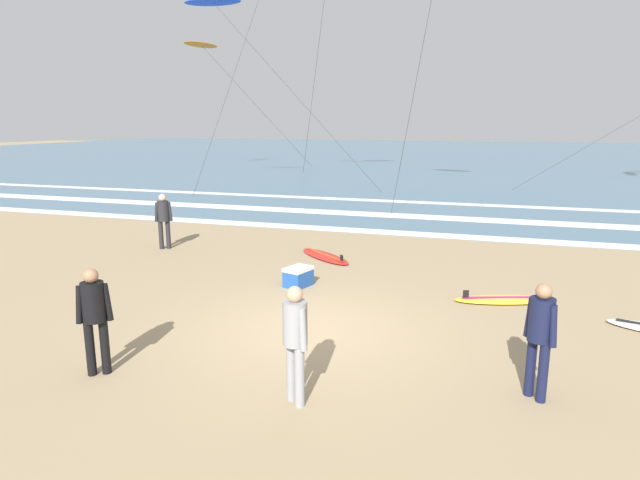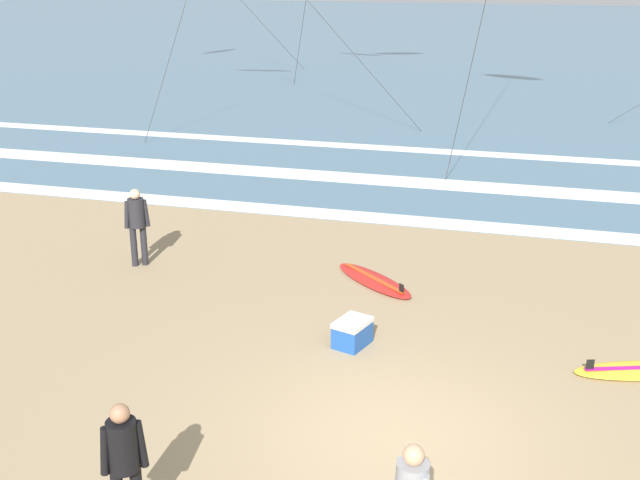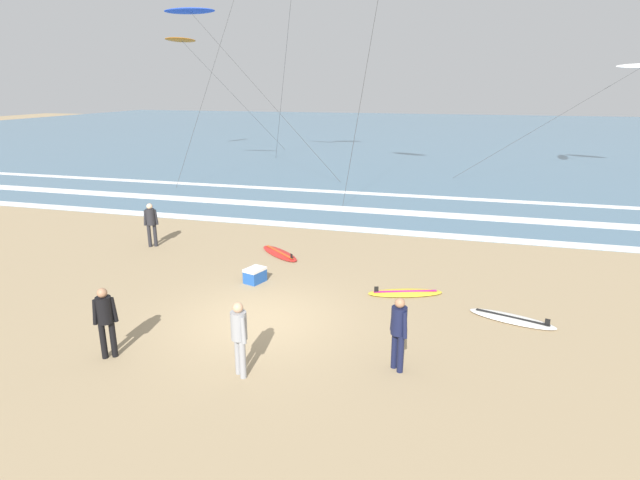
{
  "view_description": "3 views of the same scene",
  "coord_description": "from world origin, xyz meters",
  "px_view_note": "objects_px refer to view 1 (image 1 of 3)",
  "views": [
    {
      "loc": [
        2.85,
        -8.57,
        3.62
      ],
      "look_at": [
        -0.9,
        3.36,
        0.87
      ],
      "focal_mm": 30.34,
      "sensor_mm": 36.0,
      "label": 1
    },
    {
      "loc": [
        1.43,
        -8.88,
        5.94
      ],
      "look_at": [
        -1.89,
        3.32,
        1.41
      ],
      "focal_mm": 44.87,
      "sensor_mm": 36.0,
      "label": 2
    },
    {
      "loc": [
        4.6,
        -10.9,
        5.64
      ],
      "look_at": [
        0.34,
        4.42,
        0.84
      ],
      "focal_mm": 28.92,
      "sensor_mm": 36.0,
      "label": 3
    }
  ],
  "objects_px": {
    "surfboard_right_spare": "(505,299)",
    "cooler_box": "(298,277)",
    "surfer_right_near": "(163,216)",
    "surfer_mid_group": "(94,312)",
    "surfboard_foreground_flat": "(325,256)",
    "kite_orange_high_right": "(202,46)",
    "surfer_foreground_main": "(295,334)",
    "surfer_background_far": "(540,331)",
    "kite_blue_distant_high": "(214,3)"
  },
  "relations": [
    {
      "from": "surfer_background_far",
      "to": "kite_orange_high_right",
      "type": "height_order",
      "value": "kite_orange_high_right"
    },
    {
      "from": "surfer_foreground_main",
      "to": "surfboard_right_spare",
      "type": "relative_size",
      "value": 0.73
    },
    {
      "from": "surfer_right_near",
      "to": "surfer_foreground_main",
      "type": "distance_m",
      "value": 9.78
    },
    {
      "from": "cooler_box",
      "to": "surfboard_right_spare",
      "type": "bearing_deg",
      "value": 3.27
    },
    {
      "from": "surfboard_foreground_flat",
      "to": "kite_orange_high_right",
      "type": "bearing_deg",
      "value": 125.3
    },
    {
      "from": "surfer_mid_group",
      "to": "surfer_background_far",
      "type": "relative_size",
      "value": 1.0
    },
    {
      "from": "surfboard_right_spare",
      "to": "kite_orange_high_right",
      "type": "bearing_deg",
      "value": 129.41
    },
    {
      "from": "surfer_foreground_main",
      "to": "surfboard_right_spare",
      "type": "bearing_deg",
      "value": 62.13
    },
    {
      "from": "surfer_background_far",
      "to": "surfer_foreground_main",
      "type": "distance_m",
      "value": 3.19
    },
    {
      "from": "surfer_mid_group",
      "to": "surfer_background_far",
      "type": "xyz_separation_m",
      "value": [
        6.04,
        1.15,
        0.0
      ]
    },
    {
      "from": "surfer_right_near",
      "to": "surfboard_right_spare",
      "type": "bearing_deg",
      "value": -12.36
    },
    {
      "from": "surfer_mid_group",
      "to": "surfer_background_far",
      "type": "distance_m",
      "value": 6.14
    },
    {
      "from": "surfer_foreground_main",
      "to": "kite_blue_distant_high",
      "type": "bearing_deg",
      "value": 119.83
    },
    {
      "from": "surfboard_right_spare",
      "to": "surfboard_foreground_flat",
      "type": "relative_size",
      "value": 1.1
    },
    {
      "from": "surfer_foreground_main",
      "to": "surfboard_foreground_flat",
      "type": "height_order",
      "value": "surfer_foreground_main"
    },
    {
      "from": "surfboard_right_spare",
      "to": "kite_orange_high_right",
      "type": "xyz_separation_m",
      "value": [
        -21.01,
        25.57,
        8.97
      ]
    },
    {
      "from": "surfer_mid_group",
      "to": "surfer_right_near",
      "type": "relative_size",
      "value": 1.0
    },
    {
      "from": "surfer_mid_group",
      "to": "surfboard_foreground_flat",
      "type": "bearing_deg",
      "value": 81.48
    },
    {
      "from": "surfer_right_near",
      "to": "kite_blue_distant_high",
      "type": "relative_size",
      "value": 0.14
    },
    {
      "from": "surfboard_right_spare",
      "to": "surfboard_foreground_flat",
      "type": "height_order",
      "value": "same"
    },
    {
      "from": "surfer_right_near",
      "to": "kite_blue_distant_high",
      "type": "bearing_deg",
      "value": 111.79
    },
    {
      "from": "surfer_right_near",
      "to": "kite_orange_high_right",
      "type": "xyz_separation_m",
      "value": [
        -11.65,
        23.52,
        8.06
      ]
    },
    {
      "from": "surfer_foreground_main",
      "to": "surfboard_right_spare",
      "type": "xyz_separation_m",
      "value": [
        2.71,
        5.13,
        -0.91
      ]
    },
    {
      "from": "surfer_background_far",
      "to": "surfboard_foreground_flat",
      "type": "distance_m",
      "value": 8.15
    },
    {
      "from": "surfer_right_near",
      "to": "kite_orange_high_right",
      "type": "height_order",
      "value": "kite_orange_high_right"
    },
    {
      "from": "surfboard_foreground_flat",
      "to": "cooler_box",
      "type": "distance_m",
      "value": 2.66
    },
    {
      "from": "surfer_foreground_main",
      "to": "surfboard_foreground_flat",
      "type": "bearing_deg",
      "value": 104.1
    },
    {
      "from": "cooler_box",
      "to": "surfer_background_far",
      "type": "bearing_deg",
      "value": -38.95
    },
    {
      "from": "surfer_right_near",
      "to": "surfer_mid_group",
      "type": "bearing_deg",
      "value": -63.51
    },
    {
      "from": "surfer_mid_group",
      "to": "cooler_box",
      "type": "height_order",
      "value": "surfer_mid_group"
    },
    {
      "from": "kite_orange_high_right",
      "to": "kite_blue_distant_high",
      "type": "bearing_deg",
      "value": -56.92
    },
    {
      "from": "surfboard_foreground_flat",
      "to": "cooler_box",
      "type": "xyz_separation_m",
      "value": [
        0.18,
        -2.65,
        0.18
      ]
    },
    {
      "from": "kite_orange_high_right",
      "to": "cooler_box",
      "type": "xyz_separation_m",
      "value": [
        16.59,
        -25.82,
        -8.8
      ]
    },
    {
      "from": "surfer_mid_group",
      "to": "surfer_right_near",
      "type": "bearing_deg",
      "value": 116.49
    },
    {
      "from": "surfer_foreground_main",
      "to": "kite_blue_distant_high",
      "type": "relative_size",
      "value": 0.14
    },
    {
      "from": "surfer_mid_group",
      "to": "surfboard_foreground_flat",
      "type": "xyz_separation_m",
      "value": [
        1.14,
        7.6,
        -0.91
      ]
    },
    {
      "from": "surfer_mid_group",
      "to": "surfer_foreground_main",
      "type": "height_order",
      "value": "same"
    },
    {
      "from": "surfer_foreground_main",
      "to": "cooler_box",
      "type": "xyz_separation_m",
      "value": [
        -1.71,
        4.88,
        -0.74
      ]
    },
    {
      "from": "surfboard_foreground_flat",
      "to": "surfer_mid_group",
      "type": "bearing_deg",
      "value": -98.52
    },
    {
      "from": "surfer_mid_group",
      "to": "surfer_background_far",
      "type": "bearing_deg",
      "value": 10.76
    },
    {
      "from": "surfer_mid_group",
      "to": "kite_blue_distant_high",
      "type": "distance_m",
      "value": 25.38
    },
    {
      "from": "kite_orange_high_right",
      "to": "kite_blue_distant_high",
      "type": "xyz_separation_m",
      "value": [
        5.83,
        -8.95,
        0.82
      ]
    },
    {
      "from": "surfer_right_near",
      "to": "cooler_box",
      "type": "bearing_deg",
      "value": -25.0
    },
    {
      "from": "surfer_background_far",
      "to": "kite_blue_distant_high",
      "type": "relative_size",
      "value": 0.14
    },
    {
      "from": "surfer_background_far",
      "to": "surfer_mid_group",
      "type": "bearing_deg",
      "value": -169.24
    },
    {
      "from": "surfer_background_far",
      "to": "kite_blue_distant_high",
      "type": "height_order",
      "value": "kite_blue_distant_high"
    },
    {
      "from": "surfer_right_near",
      "to": "cooler_box",
      "type": "xyz_separation_m",
      "value": [
        4.94,
        -2.3,
        -0.74
      ]
    },
    {
      "from": "surfer_right_near",
      "to": "surfer_foreground_main",
      "type": "bearing_deg",
      "value": -47.21
    },
    {
      "from": "surfboard_right_spare",
      "to": "cooler_box",
      "type": "distance_m",
      "value": 4.43
    },
    {
      "from": "kite_orange_high_right",
      "to": "surfer_foreground_main",
      "type": "bearing_deg",
      "value": -59.2
    }
  ]
}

